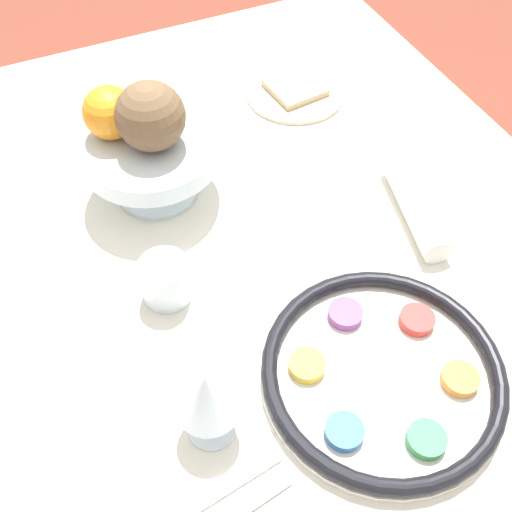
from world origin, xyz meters
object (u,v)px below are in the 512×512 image
(fruit_stand, at_px, (152,155))
(napkin_roll, at_px, (416,205))
(coconut, at_px, (150,116))
(cup_near, at_px, (166,280))
(seder_plate, at_px, (383,373))
(bread_plate, at_px, (295,91))
(wine_glass, at_px, (207,394))
(orange_fruit, at_px, (110,113))

(fruit_stand, bearing_deg, napkin_roll, -121.71)
(coconut, height_order, cup_near, coconut)
(seder_plate, height_order, napkin_roll, napkin_roll)
(coconut, height_order, napkin_roll, coconut)
(seder_plate, distance_m, fruit_stand, 0.45)
(seder_plate, height_order, bread_plate, seder_plate)
(wine_glass, height_order, cup_near, wine_glass)
(coconut, bearing_deg, seder_plate, -161.22)
(wine_glass, distance_m, bread_plate, 0.66)
(fruit_stand, relative_size, bread_plate, 1.13)
(coconut, relative_size, napkin_roll, 0.50)
(bread_plate, distance_m, cup_near, 0.49)
(orange_fruit, xyz_separation_m, coconut, (-0.05, -0.05, 0.01))
(fruit_stand, height_order, bread_plate, fruit_stand)
(wine_glass, height_order, fruit_stand, wine_glass)
(napkin_roll, bearing_deg, wine_glass, 114.98)
(napkin_roll, height_order, cup_near, cup_near)
(napkin_roll, bearing_deg, cup_near, 87.92)
(wine_glass, bearing_deg, bread_plate, -35.18)
(cup_near, bearing_deg, seder_plate, -139.06)
(coconut, relative_size, cup_near, 1.48)
(seder_plate, distance_m, orange_fruit, 0.52)
(wine_glass, bearing_deg, fruit_stand, -9.45)
(orange_fruit, distance_m, napkin_roll, 0.47)
(cup_near, bearing_deg, wine_glass, 175.50)
(orange_fruit, bearing_deg, fruit_stand, -133.52)
(wine_glass, xyz_separation_m, napkin_roll, (0.19, -0.41, -0.07))
(wine_glass, relative_size, cup_near, 1.91)
(wine_glass, distance_m, napkin_roll, 0.45)
(bread_plate, bearing_deg, seder_plate, 163.95)
(coconut, xyz_separation_m, bread_plate, (0.14, -0.30, -0.14))
(fruit_stand, xyz_separation_m, cup_near, (-0.20, 0.05, -0.04))
(fruit_stand, xyz_separation_m, napkin_roll, (-0.21, -0.34, -0.05))
(wine_glass, height_order, orange_fruit, orange_fruit)
(coconut, bearing_deg, orange_fruit, 46.21)
(wine_glass, height_order, bread_plate, wine_glass)
(wine_glass, relative_size, bread_plate, 0.70)
(seder_plate, height_order, wine_glass, wine_glass)
(wine_glass, bearing_deg, napkin_roll, -65.02)
(fruit_stand, xyz_separation_m, orange_fruit, (0.04, 0.04, 0.06))
(seder_plate, height_order, fruit_stand, fruit_stand)
(seder_plate, bearing_deg, napkin_roll, -41.47)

